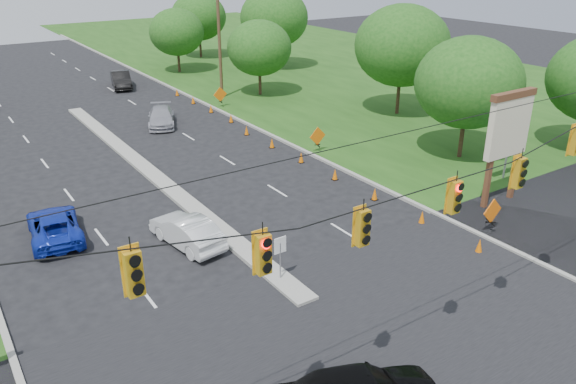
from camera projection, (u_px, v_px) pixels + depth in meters
ground at (379, 363)px, 18.66m from camera, size 160.00×160.00×0.00m
grass_right at (479, 105)px, 49.21m from camera, size 40.00×160.00×0.06m
cross_street at (379, 363)px, 18.66m from camera, size 160.00×14.00×0.02m
curb_right at (225, 114)px, 46.67m from camera, size 0.25×110.00×0.16m
median at (148, 171)px, 34.66m from camera, size 1.00×34.00×0.18m
median_sign at (280, 250)px, 22.65m from camera, size 0.55×0.06×2.05m
signal_span at (413, 244)px, 15.89m from camera, size 25.60×0.32×9.00m
utility_pole_far_right at (220, 48)px, 49.90m from camera, size 0.28×0.28×9.00m
pylon_sign at (509, 130)px, 29.09m from camera, size 5.90×2.30×6.12m
cone_0 at (479, 246)px, 25.28m from camera, size 0.32×0.32×0.70m
cone_1 at (422, 217)px, 27.95m from camera, size 0.32×0.32×0.70m
cone_2 at (375, 194)px, 30.61m from camera, size 0.32×0.32×0.70m
cone_3 at (335, 174)px, 33.28m from camera, size 0.32×0.32×0.70m
cone_4 at (301, 157)px, 35.95m from camera, size 0.32×0.32×0.70m
cone_5 at (272, 143)px, 38.61m from camera, size 0.32×0.32×0.70m
cone_6 at (247, 130)px, 41.28m from camera, size 0.32×0.32×0.70m
cone_7 at (231, 118)px, 44.25m from camera, size 0.32×0.32×0.70m
cone_8 at (211, 108)px, 46.91m from camera, size 0.32×0.32×0.70m
cone_9 at (193, 100)px, 49.58m from camera, size 0.32×0.32×0.70m
cone_10 at (177, 92)px, 52.25m from camera, size 0.32×0.32×0.70m
work_sign_0 at (492, 212)px, 26.79m from camera, size 1.27×0.58×1.37m
work_sign_1 at (318, 137)px, 37.45m from camera, size 1.27×0.58×1.37m
work_sign_2 at (220, 95)px, 48.11m from camera, size 1.27×0.58×1.37m
tree_7 at (469, 83)px, 35.01m from camera, size 6.72×6.72×7.84m
tree_8 at (402, 46)px, 44.42m from camera, size 7.56×7.56×8.82m
tree_9 at (259, 48)px, 50.99m from camera, size 5.88×5.88×6.86m
tree_10 at (274, 18)px, 62.20m from camera, size 7.56×7.56×8.82m
tree_11 at (199, 17)px, 68.78m from camera, size 6.72×6.72×7.84m
tree_12 at (177, 32)px, 60.63m from camera, size 5.88×5.88×6.86m
white_sedan at (187, 231)px, 25.80m from camera, size 2.19×4.54×1.44m
blue_pickup at (54, 226)px, 26.40m from camera, size 2.79×5.07×1.34m
silver_car_far at (161, 117)px, 43.37m from camera, size 3.60×5.12×1.38m
dark_car_receding at (121, 80)px, 55.05m from camera, size 2.76×5.12×1.60m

